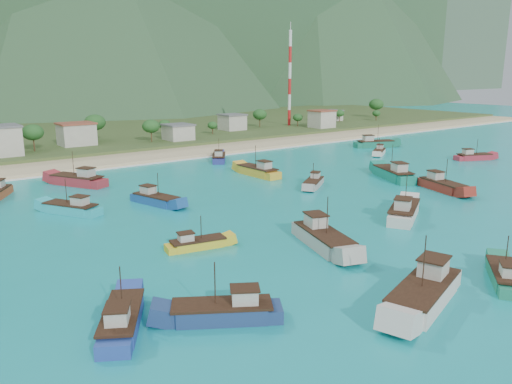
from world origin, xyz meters
TOP-DOWN VIEW (x-y plane):
  - ground at (0.00, 0.00)m, footprint 600.00×600.00m
  - beach at (0.00, 79.00)m, footprint 400.00×18.00m
  - land at (0.00, 140.00)m, footprint 400.00×110.00m
  - surf_line at (0.00, 69.50)m, footprint 400.00×2.50m
  - village at (2.04, 101.11)m, footprint 207.79×25.48m
  - vegetation at (0.01, 104.08)m, footprint 277.88×25.64m
  - radio_tower at (79.14, 108.00)m, footprint 1.20×1.20m
  - boat_0 at (8.91, -0.93)m, footprint 12.74×9.39m
  - boat_3 at (-41.84, -7.42)m, footprint 8.02×10.60m
  - boat_5 at (31.18, 6.43)m, footprint 6.80×12.19m
  - boat_7 at (-33.43, -11.83)m, footprint 10.78×8.41m
  - boat_8 at (-33.15, 34.50)m, footprint 7.97×10.71m
  - boat_10 at (56.91, 43.13)m, footprint 9.16×7.08m
  - boat_11 at (13.27, 24.65)m, footprint 9.15×7.48m
  - boat_14 at (-25.24, 6.99)m, footprint 8.60×4.03m
  - boat_16 at (-11.18, -2.67)m, footprint 7.65×13.44m
  - boat_17 at (14.21, 61.82)m, footprint 8.70×10.60m
  - boat_18 at (-19.17, 31.55)m, footprint 5.71×10.92m
  - boat_20 at (10.77, 40.28)m, footprint 3.89×12.32m
  - boat_22 at (32.28, 19.18)m, footprint 9.36×13.91m
  - boat_23 at (67.12, 53.21)m, footprint 13.06×8.66m
  - boat_25 at (69.80, 21.68)m, footprint 10.59×6.98m
  - boat_26 at (-15.23, -21.30)m, footprint 14.17×7.84m
  - boat_29 at (-25.17, 55.26)m, footprint 9.41×12.98m
  - boat_31 at (-3.44, -23.72)m, footprint 9.48×8.00m

SIDE VIEW (x-z plane):
  - ground at x=0.00m, z-range 0.00..0.00m
  - beach at x=0.00m, z-range -0.60..0.60m
  - land at x=0.00m, z-range -1.20..1.20m
  - surf_line at x=0.00m, z-range -0.04..0.04m
  - boat_14 at x=-25.24m, z-range -1.95..2.94m
  - boat_10 at x=56.91m, z-range -2.11..3.28m
  - boat_11 at x=13.27m, z-range -2.13..3.33m
  - boat_31 at x=-3.44m, z-range -2.21..3.50m
  - boat_25 at x=69.80m, z-range -2.32..3.74m
  - boat_18 at x=-19.17m, z-range -2.36..3.83m
  - boat_3 at x=-41.84m, z-range -2.37..3.83m
  - boat_8 at x=-33.15m, z-range -2.38..3.86m
  - boat_17 at x=14.21m, z-range -2.41..3.92m
  - boat_7 at x=-33.43m, z-range -2.41..3.94m
  - boat_5 at x=31.18m, z-range -2.59..4.32m
  - boat_20 at x=10.77m, z-range -2.69..4.54m
  - boat_0 at x=8.91m, z-range -2.75..4.66m
  - boat_23 at x=67.12m, z-range -2.77..4.70m
  - boat_29 at x=-25.17m, z-range -2.79..4.74m
  - boat_16 at x=-11.18m, z-range -2.82..4.80m
  - boat_22 at x=32.28m, z-range -2.93..5.04m
  - boat_26 at x=-15.23m, z-range -2.95..5.08m
  - village at x=2.04m, z-range 0.91..8.41m
  - vegetation at x=0.01m, z-range 0.66..9.86m
  - radio_tower at x=79.14m, z-range 1.60..39.32m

